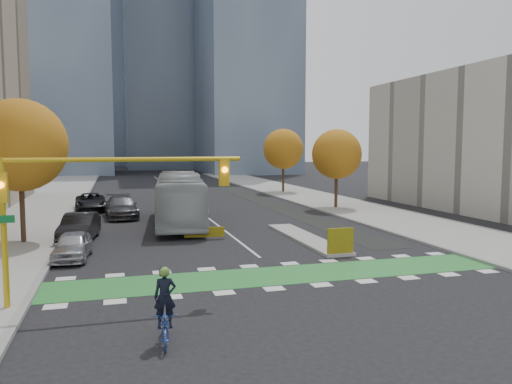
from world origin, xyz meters
TOP-DOWN VIEW (x-y plane):
  - ground at (0.00, 0.00)m, footprint 300.00×300.00m
  - sidewalk_west at (-13.50, 20.00)m, footprint 7.00×120.00m
  - sidewalk_east at (13.50, 20.00)m, footprint 7.00×120.00m
  - curb_west at (-10.00, 20.00)m, footprint 0.30×120.00m
  - curb_east at (10.00, 20.00)m, footprint 0.30×120.00m
  - bike_crossing at (0.00, 1.50)m, footprint 20.00×3.00m
  - centre_line at (0.00, 40.00)m, footprint 0.15×70.00m
  - bike_lane_paint at (7.50, 30.00)m, footprint 2.50×50.00m
  - median_island at (4.00, 9.00)m, footprint 1.60×10.00m
  - hazard_board at (4.00, 4.20)m, footprint 1.40×0.12m
  - tower_ne at (20.00, 85.00)m, footprint 18.00×24.00m
  - tower_far at (-4.00, 140.00)m, footprint 26.00×26.00m
  - tree_west at (-12.00, 12.00)m, footprint 5.20×5.20m
  - tree_east_near at (12.00, 22.00)m, footprint 4.40×4.40m
  - tree_east_far at (12.50, 38.00)m, footprint 4.80×4.80m
  - traffic_signal_west at (-7.93, -0.51)m, footprint 8.53×0.56m
  - cyclist at (-5.62, -4.71)m, footprint 0.83×1.96m
  - bus at (-2.50, 16.94)m, footprint 4.47×13.48m
  - parked_car_a at (-9.00, 7.17)m, footprint 1.92×4.13m
  - parked_car_b at (-9.00, 12.17)m, footprint 2.33×5.10m
  - parked_car_c at (-6.50, 21.54)m, footprint 2.71×5.89m
  - parked_car_d at (-9.00, 26.54)m, footprint 2.86×5.61m

SIDE VIEW (x-z plane):
  - ground at x=0.00m, z-range 0.00..0.00m
  - centre_line at x=0.00m, z-range 0.00..0.01m
  - bike_lane_paint at x=7.50m, z-range 0.00..0.01m
  - bike_crossing at x=0.00m, z-range 0.00..0.01m
  - sidewalk_west at x=-13.50m, z-range 0.00..0.15m
  - sidewalk_east at x=13.50m, z-range 0.00..0.15m
  - curb_west at x=-10.00m, z-range -0.01..0.15m
  - curb_east at x=10.00m, z-range -0.01..0.15m
  - median_island at x=4.00m, z-range 0.00..0.16m
  - parked_car_a at x=-9.00m, z-range 0.00..1.37m
  - cyclist at x=-5.62m, z-range -0.37..1.84m
  - parked_car_d at x=-9.00m, z-range 0.00..1.52m
  - hazard_board at x=4.00m, z-range 0.15..1.45m
  - parked_car_b at x=-9.00m, z-range 0.00..1.62m
  - parked_car_c at x=-6.50m, z-range 0.00..1.67m
  - bus at x=-2.50m, z-range 0.00..3.69m
  - traffic_signal_west at x=-7.93m, z-range 1.43..6.63m
  - tree_east_near at x=12.00m, z-range 1.33..8.40m
  - tree_east_far at x=12.50m, z-range 1.42..9.07m
  - tree_west at x=-12.00m, z-range 1.50..9.73m
  - tower_ne at x=20.00m, z-range 0.00..60.00m
  - tower_far at x=-4.00m, z-range 0.00..80.00m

